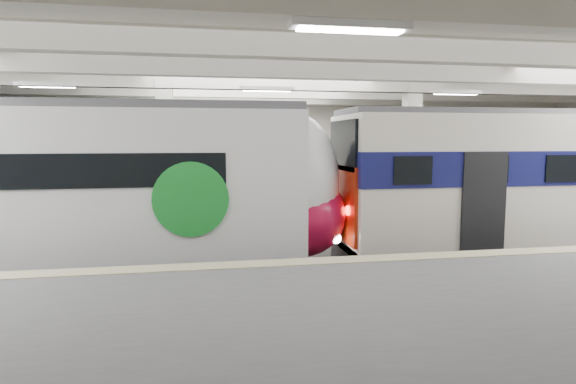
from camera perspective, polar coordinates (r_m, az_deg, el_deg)
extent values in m
cube|color=black|center=(12.84, -1.17, -9.66)|extent=(36.00, 24.00, 0.10)
cube|color=silver|center=(12.51, -1.23, 15.82)|extent=(36.00, 24.00, 0.20)
cube|color=beige|center=(22.28, -5.26, 4.42)|extent=(30.00, 0.10, 5.50)
cube|color=beige|center=(3.01, 30.63, -8.81)|extent=(30.00, 0.10, 5.50)
cube|color=#575759|center=(6.69, 8.18, -19.81)|extent=(30.00, 7.00, 1.10)
cube|color=#C4B78B|center=(9.45, 1.95, -8.25)|extent=(30.00, 0.50, 0.02)
cube|color=beige|center=(15.24, -14.25, 3.37)|extent=(0.50, 0.50, 5.50)
cube|color=beige|center=(16.71, 14.33, 3.61)|extent=(0.50, 0.50, 5.50)
cube|color=beige|center=(12.46, -1.23, 14.46)|extent=(30.00, 18.00, 0.50)
cube|color=#59544C|center=(12.80, -1.17, -9.10)|extent=(30.00, 1.52, 0.16)
cube|color=#59544C|center=(18.12, -3.93, -4.52)|extent=(30.00, 1.52, 0.16)
cylinder|color=black|center=(12.40, -1.22, 11.94)|extent=(30.00, 0.03, 0.03)
cylinder|color=black|center=(17.83, -4.04, 10.22)|extent=(30.00, 0.03, 0.03)
cube|color=white|center=(10.47, 0.54, 14.19)|extent=(26.00, 8.40, 0.12)
cube|color=white|center=(12.78, -26.83, 0.45)|extent=(12.20, 2.72, 3.66)
ellipsoid|color=white|center=(12.48, 1.07, 1.01)|extent=(2.16, 2.67, 3.59)
ellipsoid|color=#B50F37|center=(12.61, 1.60, -2.63)|extent=(2.29, 2.72, 2.20)
cylinder|color=#1A922F|center=(10.88, -11.45, -0.88)|extent=(1.69, 0.06, 1.69)
cube|color=#4C4C51|center=(12.75, -27.27, 9.10)|extent=(12.20, 2.23, 0.20)
cube|color=black|center=(13.11, -26.40, -8.19)|extent=(12.20, 1.90, 0.70)
cube|color=white|center=(15.84, 29.19, 1.25)|extent=(12.68, 2.78, 3.61)
cube|color=#131656|center=(15.81, 29.28, 2.81)|extent=(12.72, 2.84, 0.88)
cube|color=#A8230B|center=(12.84, 6.47, -1.26)|extent=(0.08, 2.36, 1.98)
cube|color=black|center=(12.73, 6.55, 5.51)|extent=(0.08, 2.22, 1.30)
cube|color=#4C4C51|center=(15.81, 29.56, 8.06)|extent=(12.68, 2.17, 0.16)
cube|color=black|center=(16.11, 28.81, -5.69)|extent=(12.68, 1.95, 0.70)
cube|color=white|center=(18.73, -29.11, 1.99)|extent=(13.49, 2.72, 3.66)
cube|color=#1A922F|center=(18.71, -29.19, 3.46)|extent=(13.53, 2.78, 0.77)
cube|color=#4C4C51|center=(18.71, -29.43, 7.88)|extent=(13.49, 2.24, 0.16)
cube|color=black|center=(18.97, -28.78, -4.13)|extent=(13.49, 2.43, 0.60)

